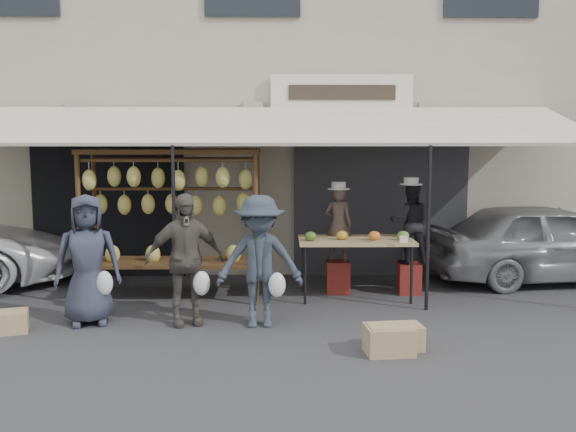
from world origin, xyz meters
name	(u,v)px	position (x,y,z in m)	size (l,w,h in m)	color
ground_plane	(243,336)	(0.00, 0.00, 0.00)	(90.00, 90.00, 0.00)	#2D2D30
shophouse	(259,79)	(0.00, 6.50, 3.65)	(24.00, 6.15, 7.30)	#AAA395
awning	(251,126)	(0.01, 2.28, 2.57)	(10.00, 2.35, 2.92)	beige
banana_rack	(171,195)	(-1.14, 1.81, 1.57)	(2.60, 0.90, 2.24)	#503619
produce_table	(356,241)	(1.58, 1.83, 0.86)	(1.70, 0.90, 1.04)	tan
vendor_left	(338,224)	(1.35, 2.18, 1.08)	(0.42, 0.28, 1.15)	#4B3C36
vendor_right	(410,223)	(2.44, 2.10, 1.10)	(0.61, 0.47, 1.25)	black
customer_left	(87,260)	(-2.02, 0.55, 0.84)	(0.82, 0.54, 1.69)	#303243
customer_mid	(184,259)	(-0.78, 0.52, 0.85)	(1.00, 0.42, 1.70)	#524B44
customer_right	(260,261)	(0.19, 0.41, 0.84)	(1.09, 0.63, 1.69)	#2E3642
stool_left	(338,277)	(1.35, 2.18, 0.25)	(0.36, 0.36, 0.50)	maroon
stool_right	(409,278)	(2.44, 2.10, 0.24)	(0.34, 0.34, 0.48)	maroon
crate_near_a	(389,340)	(1.67, -0.65, 0.16)	(0.53, 0.40, 0.32)	tan
crate_near_b	(401,337)	(1.83, -0.49, 0.14)	(0.47, 0.35, 0.28)	tan
crate_far	(9,322)	(-2.91, 0.19, 0.13)	(0.44, 0.33, 0.26)	tan
sedan	(547,242)	(4.91, 2.90, 0.67)	(1.59, 3.96, 1.35)	gray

